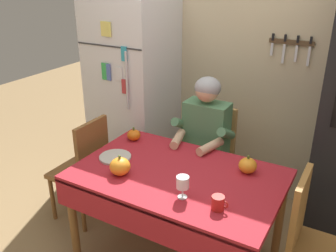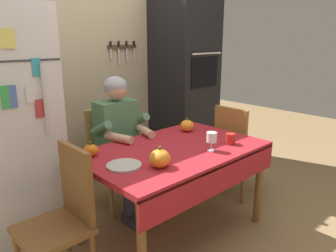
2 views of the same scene
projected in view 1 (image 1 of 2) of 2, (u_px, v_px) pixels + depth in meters
The scene contains 13 objects.
back_wall_assembly at pixel (250, 57), 3.24m from camera, with size 3.70×0.13×2.60m.
refrigerator at pixel (134, 94), 3.55m from camera, with size 0.68×0.71×1.80m.
dining_table at pixel (176, 185), 2.51m from camera, with size 1.40×0.90×0.74m.
chair_behind_person at pixel (211, 154), 3.23m from camera, with size 0.40×0.40×0.93m.
seated_person at pixel (203, 139), 2.99m from camera, with size 0.47×0.55×1.25m.
chair_left_side at pixel (85, 166), 3.03m from camera, with size 0.40×0.40×0.93m.
chair_right_side at pixel (312, 240), 2.21m from camera, with size 0.40×0.40×0.93m.
coffee_mug at pixel (218, 203), 2.10m from camera, with size 0.10×0.08×0.09m.
wine_glass at pixel (183, 183), 2.19m from camera, with size 0.08×0.08×0.15m.
pumpkin_large at pixel (120, 166), 2.45m from camera, with size 0.14×0.14×0.14m.
pumpkin_medium at pixel (248, 165), 2.48m from camera, with size 0.12×0.12×0.13m.
pumpkin_small at pixel (134, 135), 2.95m from camera, with size 0.11×0.11×0.11m.
serving_tray at pixel (115, 157), 2.68m from camera, with size 0.23×0.23×0.02m, color #B7B2A8.
Camera 1 is at (1.01, -1.81, 2.03)m, focal length 39.11 mm.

